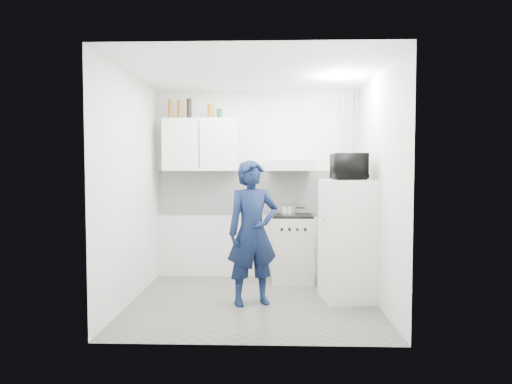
{
  "coord_description": "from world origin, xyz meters",
  "views": [
    {
      "loc": [
        0.19,
        -5.12,
        1.53
      ],
      "look_at": [
        0.02,
        0.3,
        1.25
      ],
      "focal_mm": 32.0,
      "sensor_mm": 36.0,
      "label": 1
    }
  ],
  "objects": [
    {
      "name": "bottle_c",
      "position": [
        -0.91,
        1.07,
        2.34
      ],
      "size": [
        0.07,
        0.07,
        0.27
      ],
      "primitive_type": "cylinder",
      "color": "black",
      "rests_on": "upper_cabinet"
    },
    {
      "name": "fridge",
      "position": [
        1.1,
        0.18,
        0.7
      ],
      "size": [
        0.65,
        0.65,
        1.4
      ],
      "primitive_type": "cube",
      "rotation": [
        0.0,
        0.0,
        0.13
      ],
      "color": "white",
      "rests_on": "floor"
    },
    {
      "name": "saucepan",
      "position": [
        0.44,
        1.01,
        0.97
      ],
      "size": [
        0.2,
        0.2,
        0.11
      ],
      "primitive_type": "cylinder",
      "color": "silver",
      "rests_on": "stove_top"
    },
    {
      "name": "pipe_a",
      "position": [
        1.3,
        1.17,
        1.3
      ],
      "size": [
        0.05,
        0.05,
        2.6
      ],
      "primitive_type": "cylinder",
      "color": "#BCB9AC",
      "rests_on": "floor"
    },
    {
      "name": "wall_back",
      "position": [
        0.0,
        1.25,
        1.3
      ],
      "size": [
        2.8,
        0.0,
        2.8
      ],
      "primitive_type": "plane",
      "rotation": [
        1.57,
        0.0,
        0.0
      ],
      "color": "silver",
      "rests_on": "floor"
    },
    {
      "name": "ceiling",
      "position": [
        0.0,
        0.0,
        2.6
      ],
      "size": [
        2.8,
        2.8,
        0.0
      ],
      "primitive_type": "plane",
      "color": "white",
      "rests_on": "wall_back"
    },
    {
      "name": "pipe_b",
      "position": [
        1.18,
        1.17,
        1.3
      ],
      "size": [
        0.04,
        0.04,
        2.6
      ],
      "primitive_type": "cylinder",
      "color": "#BCB9AC",
      "rests_on": "floor"
    },
    {
      "name": "range_hood",
      "position": [
        0.45,
        1.0,
        1.57
      ],
      "size": [
        0.6,
        0.5,
        0.14
      ],
      "primitive_type": "cube",
      "color": "#BCB9AC",
      "rests_on": "wall_back"
    },
    {
      "name": "person",
      "position": [
        -0.01,
        -0.04,
        0.81
      ],
      "size": [
        0.69,
        0.57,
        1.62
      ],
      "primitive_type": "imported",
      "rotation": [
        0.0,
        0.0,
        0.36
      ],
      "color": "#0D1733",
      "rests_on": "floor"
    },
    {
      "name": "stove",
      "position": [
        0.49,
        1.0,
        0.44
      ],
      "size": [
        0.55,
        0.55,
        0.88
      ],
      "primitive_type": "cube",
      "color": "#BCB9AC",
      "rests_on": "floor"
    },
    {
      "name": "microwave",
      "position": [
        1.1,
        0.18,
        1.55
      ],
      "size": [
        0.55,
        0.38,
        0.3
      ],
      "primitive_type": "imported",
      "rotation": [
        0.0,
        0.0,
        1.58
      ],
      "color": "black",
      "rests_on": "fridge"
    },
    {
      "name": "stove_top",
      "position": [
        0.49,
        1.0,
        0.9
      ],
      "size": [
        0.53,
        0.53,
        0.03
      ],
      "primitive_type": "cube",
      "color": "black",
      "rests_on": "stove"
    },
    {
      "name": "bottle_a",
      "position": [
        -1.17,
        1.07,
        2.33
      ],
      "size": [
        0.06,
        0.06,
        0.26
      ],
      "primitive_type": "cylinder",
      "color": "brown",
      "rests_on": "upper_cabinet"
    },
    {
      "name": "backsplash",
      "position": [
        0.0,
        1.24,
        1.2
      ],
      "size": [
        2.74,
        0.03,
        0.6
      ],
      "primitive_type": "cube",
      "color": "white",
      "rests_on": "wall_back"
    },
    {
      "name": "floor",
      "position": [
        0.0,
        0.0,
        0.0
      ],
      "size": [
        2.8,
        2.8,
        0.0
      ],
      "primitive_type": "plane",
      "color": "#5A5A53",
      "rests_on": "ground"
    },
    {
      "name": "upper_cabinet",
      "position": [
        -0.75,
        1.07,
        1.85
      ],
      "size": [
        1.0,
        0.35,
        0.7
      ],
      "primitive_type": "cube",
      "color": "white",
      "rests_on": "wall_back"
    },
    {
      "name": "canister_a",
      "position": [
        -0.62,
        1.07,
        2.3
      ],
      "size": [
        0.08,
        0.08,
        0.2
      ],
      "primitive_type": "cylinder",
      "color": "brown",
      "rests_on": "upper_cabinet"
    },
    {
      "name": "wall_left",
      "position": [
        -1.4,
        0.0,
        1.3
      ],
      "size": [
        0.0,
        2.6,
        2.6
      ],
      "primitive_type": "plane",
      "rotation": [
        1.57,
        0.0,
        1.57
      ],
      "color": "silver",
      "rests_on": "floor"
    },
    {
      "name": "wall_right",
      "position": [
        1.4,
        0.0,
        1.3
      ],
      "size": [
        0.0,
        2.6,
        2.6
      ],
      "primitive_type": "plane",
      "rotation": [
        1.57,
        0.0,
        -1.57
      ],
      "color": "silver",
      "rests_on": "floor"
    },
    {
      "name": "ceiling_spot_fixture",
      "position": [
        1.0,
        0.2,
        2.57
      ],
      "size": [
        0.1,
        0.1,
        0.02
      ],
      "primitive_type": "cylinder",
      "color": "white",
      "rests_on": "ceiling"
    },
    {
      "name": "canister_b",
      "position": [
        -0.5,
        1.07,
        2.27
      ],
      "size": [
        0.07,
        0.07,
        0.14
      ],
      "primitive_type": "cylinder",
      "color": "#144C1E",
      "rests_on": "upper_cabinet"
    },
    {
      "name": "bottle_b",
      "position": [
        -1.04,
        1.07,
        2.32
      ],
      "size": [
        0.06,
        0.06,
        0.25
      ],
      "primitive_type": "cylinder",
      "color": "brown",
      "rests_on": "upper_cabinet"
    }
  ]
}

